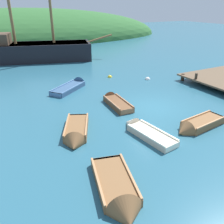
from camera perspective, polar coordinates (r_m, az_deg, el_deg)
name	(u,v)px	position (r m, az deg, el deg)	size (l,w,h in m)	color
ground_plane	(153,107)	(14.95, 9.92, 1.22)	(120.00, 120.00, 0.00)	#285B70
shore_hill	(21,40)	(46.36, -21.14, 15.88)	(55.37, 20.45, 10.55)	#2D602D
sailing_ship	(33,54)	(28.64, -18.50, 13.19)	(15.00, 7.23, 12.57)	black
rowboat_far	(73,87)	(18.37, -9.40, 6.07)	(3.72, 3.18, 1.05)	#335175
rowboat_center	(118,194)	(8.34, 1.56, -19.16)	(1.99, 3.39, 1.19)	brown
rowboat_outer_right	(197,126)	(12.97, 19.93, -3.18)	(3.21, 1.32, 0.97)	brown
rowboat_outer_left	(115,102)	(15.16, 0.67, 2.39)	(1.17, 3.25, 0.91)	brown
rowboat_near_dock	(144,132)	(11.80, 7.84, -4.85)	(1.32, 3.31, 0.90)	beige
rowboat_portside	(76,133)	(11.66, -8.69, -5.11)	(2.27, 3.24, 1.02)	brown
buoy_yellow	(110,77)	(20.89, -0.53, 8.41)	(0.37, 0.37, 0.37)	yellow
buoy_white	(148,79)	(20.47, 8.58, 7.78)	(0.43, 0.43, 0.43)	white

